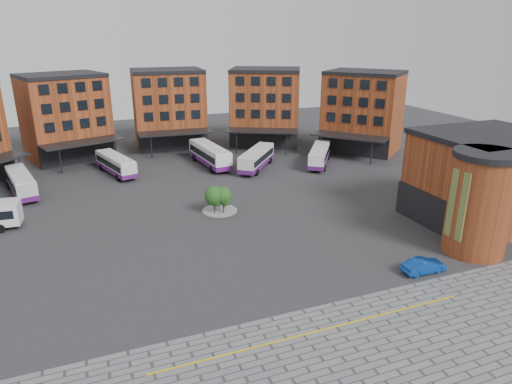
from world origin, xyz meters
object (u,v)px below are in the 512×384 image
object	(u,v)px
bus_e	(257,158)
bus_d	(210,155)
bus_b	(21,183)
bus_f	(319,155)
bus_c	(116,164)
tree_island	(219,197)
blue_car	(424,266)

from	to	relation	value
bus_e	bus_d	bearing A→B (deg)	-173.97
bus_b	bus_f	size ratio (longest dim) A/B	1.08
bus_c	bus_f	size ratio (longest dim) A/B	1.05
tree_island	bus_b	size ratio (longest dim) A/B	0.39
blue_car	bus_e	bearing A→B (deg)	4.47
bus_d	bus_e	size ratio (longest dim) A/B	1.21
bus_c	blue_car	xyz separation A→B (m)	(23.97, -42.58, -0.95)
bus_d	bus_f	distance (m)	18.41
bus_e	blue_car	xyz separation A→B (m)	(2.20, -37.44, -1.03)
tree_island	bus_d	xyz separation A→B (m)	(4.60, 20.66, -0.16)
bus_b	bus_d	distance (m)	28.47
bus_c	bus_b	bearing A→B (deg)	-175.72
bus_c	bus_e	distance (m)	22.37
tree_island	bus_b	bearing A→B (deg)	145.16
tree_island	blue_car	xyz separation A→B (m)	(13.48, -21.21, -1.34)
bus_e	bus_b	bearing A→B (deg)	-140.67
bus_b	bus_d	bearing A→B (deg)	-4.56
bus_d	blue_car	bearing A→B (deg)	-84.14
tree_island	bus_e	bearing A→B (deg)	55.21
tree_island	bus_b	xyz separation A→B (m)	(-23.55, 16.39, -0.35)
bus_d	bus_e	bearing A→B (deg)	-39.66
tree_island	bus_f	bearing A→B (deg)	33.36
tree_island	bus_c	distance (m)	23.82
bus_b	bus_c	xyz separation A→B (m)	(13.06, 4.99, -0.04)
bus_f	bus_d	bearing A→B (deg)	-164.86
bus_c	bus_e	size ratio (longest dim) A/B	1.07
bus_f	blue_car	bearing A→B (deg)	-68.48
bus_c	bus_d	bearing A→B (deg)	-19.36
bus_c	blue_car	size ratio (longest dim) A/B	2.62
bus_e	blue_car	world-z (taller)	bus_e
bus_d	bus_e	xyz separation A→B (m)	(6.67, -4.43, -0.15)
bus_d	blue_car	xyz separation A→B (m)	(8.87, -41.87, -1.18)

